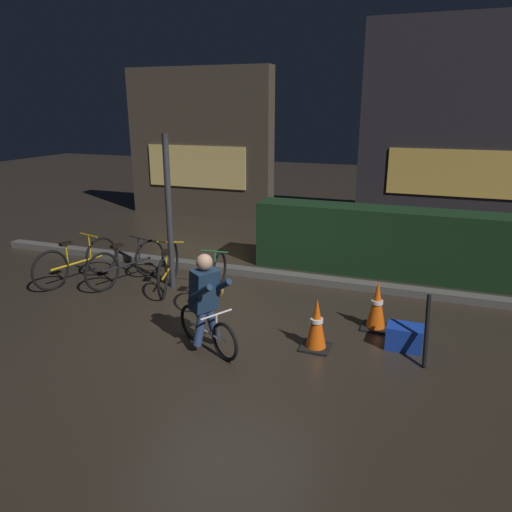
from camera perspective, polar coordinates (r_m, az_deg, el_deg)
The scene contains 15 objects.
ground_plane at distance 6.74m, azimuth -3.41°, elevation -8.58°, with size 40.00×40.00×0.00m, color #2D261E.
sidewalk_curb at distance 8.62m, azimuth 2.47°, elevation -2.25°, with size 12.00×0.24×0.12m, color #56544F.
hedge_row at distance 8.97m, azimuth 15.34°, elevation 1.56°, with size 4.80×0.70×1.21m, color black.
storefront_left at distance 13.52m, azimuth -6.60°, elevation 12.90°, with size 4.07×0.54×3.90m.
storefront_right at distance 12.76m, azimuth 23.77°, elevation 13.61°, with size 5.03×0.54×4.91m.
street_post at distance 8.01m, azimuth -10.15°, elevation 4.92°, with size 0.10×0.10×2.52m, color #2D2D33.
parked_bike_leftmost at distance 8.92m, azimuth -20.20°, elevation -0.65°, with size 0.54×1.65×0.78m.
parked_bike_left_mid at distance 8.59m, azimuth -14.88°, elevation -0.88°, with size 0.58×1.58×0.76m.
parked_bike_center_left at distance 8.23m, azimuth -10.20°, elevation -1.46°, with size 0.58×1.51×0.73m.
parked_bike_center_right at distance 7.70m, azimuth -5.46°, elevation -2.64°, with size 0.46×1.53×0.71m.
traffic_cone_near at distance 6.15m, azimuth 7.09°, elevation -7.97°, with size 0.36×0.36×0.67m.
traffic_cone_far at distance 6.82m, azimuth 13.96°, elevation -5.69°, with size 0.36×0.36×0.69m.
blue_crate at distance 6.47m, azimuth 16.99°, elevation -9.04°, with size 0.44×0.32×0.30m, color #193DB7.
cyclist at distance 6.02m, azimuth -5.75°, elevation -5.35°, with size 1.07×0.67×1.25m.
closed_umbrella at distance 6.13m, azimuth 19.34°, elevation -8.23°, with size 0.05×0.05×0.85m, color black.
Camera 1 is at (2.48, -5.54, 2.93)m, focal length 34.18 mm.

